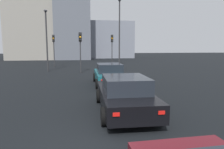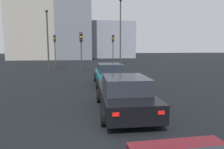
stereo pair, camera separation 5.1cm
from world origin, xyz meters
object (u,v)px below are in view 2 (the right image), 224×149
at_px(car_black_left_second, 125,94).
at_px(traffic_light_near_left, 81,44).
at_px(traffic_light_near_right, 55,44).
at_px(street_lamp_far, 120,29).
at_px(car_teal_left_lead, 110,74).
at_px(traffic_light_far_left, 113,44).
at_px(street_lamp_kerbside, 48,35).

xyz_separation_m(car_black_left_second, traffic_light_near_left, (12.63, 1.81, 2.16)).
height_order(traffic_light_near_right, street_lamp_far, street_lamp_far).
distance_m(traffic_light_near_left, street_lamp_far, 6.82).
bearing_deg(street_lamp_far, car_teal_left_lead, 166.08).
xyz_separation_m(traffic_light_far_left, street_lamp_far, (-0.67, -0.82, 1.86)).
relative_size(traffic_light_far_left, street_lamp_kerbside, 0.64).
bearing_deg(car_teal_left_lead, traffic_light_near_right, 22.32).
height_order(car_black_left_second, street_lamp_far, street_lamp_far).
height_order(traffic_light_near_left, traffic_light_far_left, traffic_light_far_left).
xyz_separation_m(traffic_light_near_left, street_lamp_far, (4.50, -4.74, 1.93)).
height_order(traffic_light_far_left, street_lamp_kerbside, street_lamp_kerbside).
bearing_deg(car_black_left_second, traffic_light_near_right, 16.21).
bearing_deg(car_teal_left_lead, traffic_light_near_left, 16.83).
bearing_deg(street_lamp_kerbside, traffic_light_near_right, -0.66).
height_order(car_black_left_second, traffic_light_near_left, traffic_light_near_left).
bearing_deg(car_black_left_second, car_teal_left_lead, -0.48).
bearing_deg(car_teal_left_lead, traffic_light_far_left, -9.02).
bearing_deg(street_lamp_kerbside, traffic_light_near_left, -118.91).
relative_size(car_black_left_second, street_lamp_far, 0.57).
bearing_deg(traffic_light_near_right, traffic_light_far_left, 78.26).
height_order(car_teal_left_lead, traffic_light_near_left, traffic_light_near_left).
relative_size(car_black_left_second, street_lamp_kerbside, 0.74).
bearing_deg(traffic_light_far_left, car_black_left_second, -4.40).
xyz_separation_m(street_lamp_kerbside, street_lamp_far, (2.57, -8.23, 0.97)).
height_order(car_black_left_second, traffic_light_far_left, traffic_light_far_left).
relative_size(car_teal_left_lead, car_black_left_second, 0.96).
height_order(car_black_left_second, street_lamp_kerbside, street_lamp_kerbside).
relative_size(street_lamp_kerbside, street_lamp_far, 0.77).
bearing_deg(traffic_light_near_left, car_black_left_second, 0.92).
height_order(traffic_light_near_left, street_lamp_kerbside, street_lamp_kerbside).
height_order(car_teal_left_lead, traffic_light_far_left, traffic_light_far_left).
relative_size(traffic_light_near_right, street_lamp_far, 0.50).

